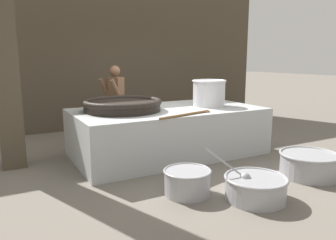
{
  "coord_description": "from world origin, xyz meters",
  "views": [
    {
      "loc": [
        -2.87,
        -5.3,
        1.78
      ],
      "look_at": [
        0.0,
        0.0,
        0.65
      ],
      "focal_mm": 35.0,
      "sensor_mm": 36.0,
      "label": 1
    }
  ],
  "objects_px": {
    "giant_wok_near": "(122,105)",
    "prep_bowl_meat": "(309,163)",
    "stock_pot": "(209,92)",
    "cook": "(115,101)",
    "prep_bowl_vegetables": "(255,187)",
    "prep_bowl_extra": "(187,181)"
  },
  "relations": [
    {
      "from": "giant_wok_near",
      "to": "prep_bowl_meat",
      "type": "bearing_deg",
      "value": -46.52
    },
    {
      "from": "stock_pot",
      "to": "cook",
      "type": "distance_m",
      "value": 2.06
    },
    {
      "from": "giant_wok_near",
      "to": "cook",
      "type": "relative_size",
      "value": 0.86
    },
    {
      "from": "cook",
      "to": "prep_bowl_vegetables",
      "type": "distance_m",
      "value": 3.89
    },
    {
      "from": "stock_pot",
      "to": "giant_wok_near",
      "type": "bearing_deg",
      "value": 172.12
    },
    {
      "from": "prep_bowl_vegetables",
      "to": "prep_bowl_meat",
      "type": "bearing_deg",
      "value": 10.8
    },
    {
      "from": "prep_bowl_extra",
      "to": "prep_bowl_meat",
      "type": "bearing_deg",
      "value": -8.74
    },
    {
      "from": "cook",
      "to": "giant_wok_near",
      "type": "bearing_deg",
      "value": 65.93
    },
    {
      "from": "prep_bowl_vegetables",
      "to": "prep_bowl_extra",
      "type": "height_order",
      "value": "prep_bowl_vegetables"
    },
    {
      "from": "stock_pot",
      "to": "prep_bowl_meat",
      "type": "relative_size",
      "value": 0.75
    },
    {
      "from": "prep_bowl_meat",
      "to": "prep_bowl_extra",
      "type": "distance_m",
      "value": 2.02
    },
    {
      "from": "stock_pot",
      "to": "prep_bowl_meat",
      "type": "distance_m",
      "value": 2.28
    },
    {
      "from": "prep_bowl_vegetables",
      "to": "stock_pot",
      "type": "bearing_deg",
      "value": 68.93
    },
    {
      "from": "prep_bowl_meat",
      "to": "prep_bowl_vegetables",
      "type": "bearing_deg",
      "value": -169.2
    },
    {
      "from": "prep_bowl_meat",
      "to": "prep_bowl_extra",
      "type": "xyz_separation_m",
      "value": [
        -2.0,
        0.31,
        -0.02
      ]
    },
    {
      "from": "giant_wok_near",
      "to": "prep_bowl_vegetables",
      "type": "relative_size",
      "value": 1.57
    },
    {
      "from": "prep_bowl_meat",
      "to": "cook",
      "type": "bearing_deg",
      "value": 117.48
    },
    {
      "from": "stock_pot",
      "to": "prep_bowl_meat",
      "type": "xyz_separation_m",
      "value": [
        0.44,
        -2.03,
        -0.93
      ]
    },
    {
      "from": "prep_bowl_vegetables",
      "to": "prep_bowl_extra",
      "type": "distance_m",
      "value": 0.88
    },
    {
      "from": "giant_wok_near",
      "to": "prep_bowl_vegetables",
      "type": "xyz_separation_m",
      "value": [
        0.83,
        -2.52,
        -0.81
      ]
    },
    {
      "from": "giant_wok_near",
      "to": "stock_pot",
      "type": "height_order",
      "value": "stock_pot"
    },
    {
      "from": "giant_wok_near",
      "to": "prep_bowl_meat",
      "type": "relative_size",
      "value": 1.58
    }
  ]
}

